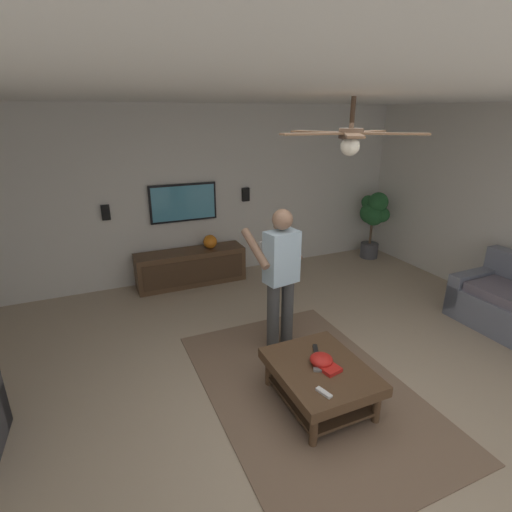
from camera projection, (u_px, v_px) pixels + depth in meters
The scene contains 18 objects.
ground_plane at pixel (313, 403), 3.69m from camera, with size 8.48×8.48×0.00m, color tan.
wall_back_tv at pixel (201, 194), 6.25m from camera, with size 0.10×7.27×2.72m, color silver.
ceiling_slab at pixel (333, 83), 2.74m from camera, with size 7.14×7.27×0.10m, color white.
area_rug at pixel (307, 389), 3.88m from camera, with size 2.81×1.86×0.01m, color #7A604C.
coffee_table at pixel (320, 376), 3.61m from camera, with size 1.00×0.80×0.40m.
media_console at pixel (191, 267), 6.22m from camera, with size 0.45×1.70×0.55m.
tv at pixel (183, 203), 6.09m from camera, with size 0.05×1.04×0.59m.
person_standing at pixel (280, 272), 4.30m from camera, with size 0.60×0.60×1.64m.
potted_plant_tall at pixel (374, 216), 7.19m from camera, with size 0.53×0.46×1.24m.
bowl at pixel (321, 360), 3.59m from camera, with size 0.21×0.21×0.10m, color red.
remote_white at pixel (324, 393), 3.22m from camera, with size 0.15×0.04×0.02m, color white.
remote_black at pixel (316, 349), 3.81m from camera, with size 0.15×0.04×0.02m, color black.
remote_grey at pixel (322, 370), 3.50m from camera, with size 0.15×0.04×0.02m, color slate.
book at pixel (328, 367), 3.53m from camera, with size 0.22×0.16×0.04m, color red.
vase_round at pixel (210, 242), 6.20m from camera, with size 0.22×0.22×0.22m, color orange.
wall_speaker_left at pixel (246, 194), 6.48m from camera, with size 0.06×0.12×0.22m, color black.
wall_speaker_right at pixel (106, 212), 5.68m from camera, with size 0.06×0.12×0.22m, color black.
ceiling_fan at pixel (350, 137), 3.19m from camera, with size 1.12×1.16×0.46m.
Camera 1 is at (-2.52, 1.70, 2.57)m, focal length 27.54 mm.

